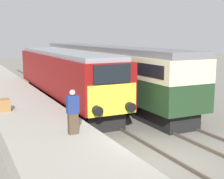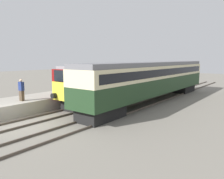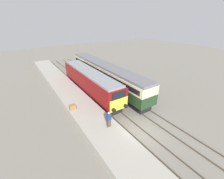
% 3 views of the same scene
% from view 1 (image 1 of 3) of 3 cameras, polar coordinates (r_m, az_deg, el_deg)
% --- Properties ---
extents(ground_plane, '(120.00, 120.00, 0.00)m').
position_cam_1_polar(ground_plane, '(11.95, 8.18, -13.37)').
color(ground_plane, slate).
extents(platform_left, '(3.50, 50.00, 1.01)m').
position_cam_1_polar(platform_left, '(17.80, -15.74, -4.16)').
color(platform_left, '#9E998C').
rests_on(platform_left, ground_plane).
extents(rails_near_track, '(1.51, 60.00, 0.14)m').
position_cam_1_polar(rails_near_track, '(16.05, -1.92, -6.92)').
color(rails_near_track, '#4C4238').
rests_on(rails_near_track, ground_plane).
extents(rails_far_track, '(1.50, 60.00, 0.14)m').
position_cam_1_polar(rails_far_track, '(17.65, 8.25, -5.46)').
color(rails_far_track, '#4C4238').
rests_on(rails_far_track, ground_plane).
extents(locomotive, '(2.70, 15.52, 3.68)m').
position_cam_1_polar(locomotive, '(21.43, -8.83, 2.70)').
color(locomotive, black).
rests_on(locomotive, ground_plane).
extents(passenger_carriage, '(2.75, 20.72, 3.95)m').
position_cam_1_polar(passenger_carriage, '(23.72, -1.84, 4.28)').
color(passenger_carriage, black).
rests_on(passenger_carriage, ground_plane).
extents(person_on_platform, '(0.44, 0.26, 1.70)m').
position_cam_1_polar(person_on_platform, '(11.81, -7.18, -4.13)').
color(person_on_platform, '#473828').
rests_on(person_on_platform, platform_left).
extents(luggage_crate, '(0.70, 0.56, 0.60)m').
position_cam_1_polar(luggage_crate, '(16.28, -19.39, -2.74)').
color(luggage_crate, olive).
rests_on(luggage_crate, platform_left).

